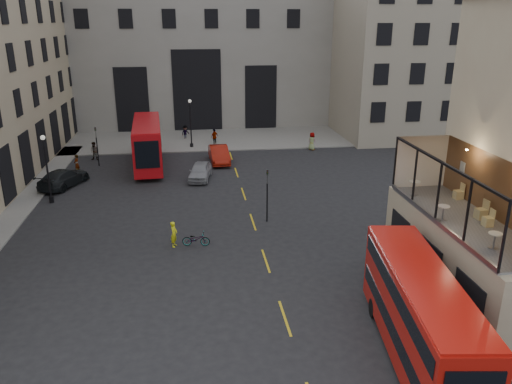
{
  "coord_description": "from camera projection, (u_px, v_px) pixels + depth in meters",
  "views": [
    {
      "loc": [
        -6.09,
        -20.12,
        13.53
      ],
      "look_at": [
        -2.07,
        9.81,
        3.0
      ],
      "focal_mm": 35.0,
      "sensor_mm": 36.0,
      "label": 1
    }
  ],
  "objects": [
    {
      "name": "cafe_table_mid",
      "position": [
        443.0,
        211.0,
        23.24
      ],
      "size": [
        0.56,
        0.56,
        0.69
      ],
      "color": "beige",
      "rests_on": "cafe_floor"
    },
    {
      "name": "ground",
      "position": [
        326.0,
        315.0,
        24.05
      ],
      "size": [
        140.0,
        140.0,
        0.0
      ],
      "primitive_type": "plane",
      "color": "black",
      "rests_on": "ground"
    },
    {
      "name": "traffic_light_near",
      "position": [
        267.0,
        189.0,
        34.36
      ],
      "size": [
        0.16,
        0.2,
        3.8
      ],
      "color": "black",
      "rests_on": "ground"
    },
    {
      "name": "pedestrian_d",
      "position": [
        312.0,
        141.0,
        53.92
      ],
      "size": [
        1.07,
        1.12,
        1.93
      ],
      "primitive_type": "imported",
      "rotation": [
        0.0,
        0.0,
        2.26
      ],
      "color": "gray",
      "rests_on": "ground"
    },
    {
      "name": "bicycle",
      "position": [
        196.0,
        239.0,
        31.24
      ],
      "size": [
        1.8,
        0.85,
        0.91
      ],
      "primitive_type": "imported",
      "rotation": [
        0.0,
        0.0,
        1.42
      ],
      "color": "gray",
      "rests_on": "ground"
    },
    {
      "name": "pedestrian_a",
      "position": [
        95.0,
        151.0,
        50.05
      ],
      "size": [
        1.07,
        0.94,
        1.86
      ],
      "primitive_type": "imported",
      "rotation": [
        0.0,
        0.0,
        -0.29
      ],
      "color": "gray",
      "rests_on": "ground"
    },
    {
      "name": "car_b",
      "position": [
        219.0,
        154.0,
        49.24
      ],
      "size": [
        2.0,
        5.08,
        1.65
      ],
      "primitive_type": "imported",
      "rotation": [
        0.0,
        0.0,
        0.05
      ],
      "color": "#971509",
      "rests_on": "ground"
    },
    {
      "name": "building_right",
      "position": [
        403.0,
        46.0,
        60.55
      ],
      "size": [
        16.6,
        18.6,
        20.0
      ],
      "color": "gray",
      "rests_on": "ground"
    },
    {
      "name": "cafe_table_far",
      "position": [
        414.0,
        186.0,
        26.53
      ],
      "size": [
        0.61,
        0.61,
        0.76
      ],
      "color": "beige",
      "rests_on": "cafe_floor"
    },
    {
      "name": "street_lamp_b",
      "position": [
        191.0,
        126.0,
        54.33
      ],
      "size": [
        0.36,
        0.36,
        5.33
      ],
      "color": "black",
      "rests_on": "ground"
    },
    {
      "name": "bus_far",
      "position": [
        148.0,
        142.0,
        47.45
      ],
      "size": [
        3.18,
        11.05,
        4.35
      ],
      "color": "#B60C11",
      "rests_on": "ground"
    },
    {
      "name": "traffic_light_far",
      "position": [
        97.0,
        141.0,
        47.57
      ],
      "size": [
        0.16,
        0.2,
        3.8
      ],
      "color": "black",
      "rests_on": "ground"
    },
    {
      "name": "gateway",
      "position": [
        195.0,
        52.0,
        65.24
      ],
      "size": [
        35.0,
        10.6,
        18.0
      ],
      "color": "gray",
      "rests_on": "ground"
    },
    {
      "name": "cyclist",
      "position": [
        174.0,
        234.0,
        31.05
      ],
      "size": [
        0.55,
        0.69,
        1.66
      ],
      "primitive_type": "imported",
      "rotation": [
        0.0,
        0.0,
        1.29
      ],
      "color": "yellow",
      "rests_on": "ground"
    },
    {
      "name": "pavement_far",
      "position": [
        191.0,
        139.0,
        58.84
      ],
      "size": [
        40.0,
        12.0,
        0.12
      ],
      "primitive_type": "cube",
      "color": "slate",
      "rests_on": "ground"
    },
    {
      "name": "pedestrian_b",
      "position": [
        185.0,
        133.0,
        58.67
      ],
      "size": [
        1.22,
        1.17,
        1.67
      ],
      "primitive_type": "imported",
      "rotation": [
        0.0,
        0.0,
        0.7
      ],
      "color": "gray",
      "rests_on": "ground"
    },
    {
      "name": "bus_near",
      "position": [
        420.0,
        313.0,
        20.18
      ],
      "size": [
        3.58,
        10.25,
        4.01
      ],
      "color": "#AA120B",
      "rests_on": "ground"
    },
    {
      "name": "cafe_floor",
      "position": [
        465.0,
        221.0,
        23.37
      ],
      "size": [
        3.0,
        10.0,
        0.1
      ],
      "primitive_type": "cube",
      "color": "slate",
      "rests_on": "host_frontage"
    },
    {
      "name": "host_frontage",
      "position": [
        458.0,
        265.0,
        24.13
      ],
      "size": [
        3.0,
        11.0,
        4.5
      ],
      "primitive_type": "cube",
      "color": "tan",
      "rests_on": "ground"
    },
    {
      "name": "pedestrian_e",
      "position": [
        77.0,
        164.0,
        45.86
      ],
      "size": [
        0.56,
        0.72,
        1.73
      ],
      "primitive_type": "imported",
      "rotation": [
        0.0,
        0.0,
        4.45
      ],
      "color": "gray",
      "rests_on": "ground"
    },
    {
      "name": "cafe_table_near",
      "position": [
        495.0,
        238.0,
        20.33
      ],
      "size": [
        0.55,
        0.55,
        0.68
      ],
      "color": "white",
      "rests_on": "cafe_floor"
    },
    {
      "name": "pedestrian_c",
      "position": [
        215.0,
        137.0,
        56.21
      ],
      "size": [
        1.09,
        1.02,
        1.8
      ],
      "primitive_type": "imported",
      "rotation": [
        0.0,
        0.0,
        3.84
      ],
      "color": "gray",
      "rests_on": "ground"
    },
    {
      "name": "cafe_chair_d",
      "position": [
        459.0,
        194.0,
        26.01
      ],
      "size": [
        0.42,
        0.42,
        0.85
      ],
      "color": "tan",
      "rests_on": "cafe_floor"
    },
    {
      "name": "car_c",
      "position": [
        64.0,
        178.0,
        42.22
      ],
      "size": [
        4.0,
        5.66,
        1.52
      ],
      "primitive_type": "imported",
      "rotation": [
        0.0,
        0.0,
        2.74
      ],
      "color": "black",
      "rests_on": "ground"
    },
    {
      "name": "car_a",
      "position": [
        200.0,
        171.0,
        44.16
      ],
      "size": [
        2.46,
        4.55,
        1.47
      ],
      "primitive_type": "imported",
      "rotation": [
        0.0,
        0.0,
        -0.17
      ],
      "color": "gray",
      "rests_on": "ground"
    },
    {
      "name": "cafe_chair_c",
      "position": [
        481.0,
        213.0,
        23.41
      ],
      "size": [
        0.49,
        0.49,
        0.93
      ],
      "color": "tan",
      "rests_on": "cafe_floor"
    },
    {
      "name": "street_lamp_a",
      "position": [
        48.0,
        173.0,
        37.97
      ],
      "size": [
        0.36,
        0.36,
        5.33
      ],
      "color": "black",
      "rests_on": "ground"
    },
    {
      "name": "cafe_chair_b",
      "position": [
        488.0,
        221.0,
        22.6
      ],
      "size": [
        0.41,
        0.41,
        0.81
      ],
      "color": "#D2BD79",
      "rests_on": "cafe_floor"
    }
  ]
}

